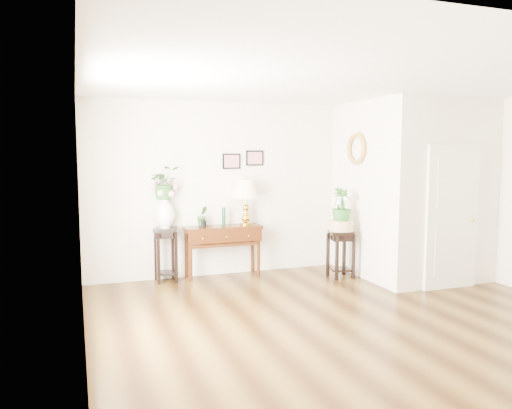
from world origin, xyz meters
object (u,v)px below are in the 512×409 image
console_table (223,251)px  plant_stand_a (166,255)px  table_lamp (246,203)px  plant_stand_b (341,254)px

console_table → plant_stand_a: size_ratio=1.47×
table_lamp → plant_stand_a: table_lamp is taller
plant_stand_a → plant_stand_b: plant_stand_a is taller
console_table → plant_stand_a: plant_stand_a is taller
table_lamp → plant_stand_b: bearing=-26.9°
plant_stand_b → console_table: bearing=158.5°
table_lamp → plant_stand_a: bearing=180.0°
plant_stand_a → plant_stand_b: (2.67, -0.69, -0.04)m
plant_stand_a → plant_stand_b: 2.76m
console_table → table_lamp: bearing=0.4°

